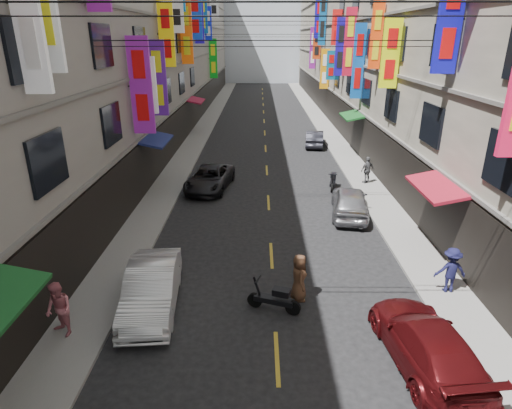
{
  "coord_description": "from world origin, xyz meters",
  "views": [
    {
      "loc": [
        -0.51,
        2.46,
        8.33
      ],
      "look_at": [
        -0.58,
        11.47,
        4.8
      ],
      "focal_mm": 30.0,
      "sensor_mm": 36.0,
      "label": 1
    }
  ],
  "objects_px": {
    "pedestrian_rnear": "(451,270)",
    "pedestrian_crossing": "(299,278)",
    "car_right_near": "(427,344)",
    "pedestrian_lfar": "(59,310)",
    "scooter_crossing": "(275,299)",
    "car_right_far": "(315,138)",
    "pedestrian_rfar": "(367,170)",
    "car_right_mid": "(350,201)",
    "scooter_far_right": "(333,181)",
    "car_left_mid": "(152,288)",
    "car_left_far": "(210,178)"
  },
  "relations": [
    {
      "from": "car_right_mid",
      "to": "pedestrian_crossing",
      "type": "height_order",
      "value": "pedestrian_crossing"
    },
    {
      "from": "car_right_mid",
      "to": "pedestrian_rnear",
      "type": "height_order",
      "value": "pedestrian_rnear"
    },
    {
      "from": "car_right_far",
      "to": "pedestrian_rfar",
      "type": "relative_size",
      "value": 2.41
    },
    {
      "from": "car_left_mid",
      "to": "pedestrian_rnear",
      "type": "relative_size",
      "value": 2.74
    },
    {
      "from": "car_left_far",
      "to": "car_right_near",
      "type": "bearing_deg",
      "value": -53.84
    },
    {
      "from": "car_left_mid",
      "to": "car_right_mid",
      "type": "xyz_separation_m",
      "value": [
        8.0,
        7.93,
        -0.0
      ]
    },
    {
      "from": "pedestrian_rfar",
      "to": "pedestrian_crossing",
      "type": "bearing_deg",
      "value": 37.62
    },
    {
      "from": "pedestrian_lfar",
      "to": "scooter_crossing",
      "type": "bearing_deg",
      "value": 48.83
    },
    {
      "from": "pedestrian_rnear",
      "to": "pedestrian_crossing",
      "type": "xyz_separation_m",
      "value": [
        -5.2,
        -0.38,
        -0.1
      ]
    },
    {
      "from": "car_left_far",
      "to": "pedestrian_rfar",
      "type": "xyz_separation_m",
      "value": [
        9.37,
        0.85,
        0.28
      ]
    },
    {
      "from": "scooter_crossing",
      "to": "pedestrian_crossing",
      "type": "xyz_separation_m",
      "value": [
        0.83,
        0.66,
        0.4
      ]
    },
    {
      "from": "car_right_near",
      "to": "car_right_mid",
      "type": "distance_m",
      "value": 10.5
    },
    {
      "from": "car_right_far",
      "to": "pedestrian_crossing",
      "type": "distance_m",
      "value": 22.24
    },
    {
      "from": "car_right_far",
      "to": "pedestrian_rfar",
      "type": "xyz_separation_m",
      "value": [
        1.97,
        -9.83,
        0.29
      ]
    },
    {
      "from": "pedestrian_rfar",
      "to": "scooter_far_right",
      "type": "bearing_deg",
      "value": -10.75
    },
    {
      "from": "car_left_mid",
      "to": "car_left_far",
      "type": "bearing_deg",
      "value": 81.91
    },
    {
      "from": "car_right_near",
      "to": "pedestrian_rnear",
      "type": "relative_size",
      "value": 2.86
    },
    {
      "from": "pedestrian_crossing",
      "to": "pedestrian_lfar",
      "type": "bearing_deg",
      "value": 101.97
    },
    {
      "from": "scooter_crossing",
      "to": "pedestrian_rnear",
      "type": "distance_m",
      "value": 6.14
    },
    {
      "from": "car_left_far",
      "to": "car_right_far",
      "type": "bearing_deg",
      "value": 64.25
    },
    {
      "from": "pedestrian_rnear",
      "to": "scooter_far_right",
      "type": "bearing_deg",
      "value": -78.24
    },
    {
      "from": "car_right_near",
      "to": "pedestrian_lfar",
      "type": "xyz_separation_m",
      "value": [
        -10.31,
        1.03,
        0.3
      ]
    },
    {
      "from": "pedestrian_rnear",
      "to": "pedestrian_crossing",
      "type": "height_order",
      "value": "pedestrian_rnear"
    },
    {
      "from": "pedestrian_lfar",
      "to": "pedestrian_crossing",
      "type": "xyz_separation_m",
      "value": [
        7.14,
        2.05,
        -0.14
      ]
    },
    {
      "from": "scooter_far_right",
      "to": "car_left_far",
      "type": "xyz_separation_m",
      "value": [
        -7.22,
        -0.12,
        0.21
      ]
    },
    {
      "from": "pedestrian_rnear",
      "to": "pedestrian_rfar",
      "type": "xyz_separation_m",
      "value": [
        -0.07,
        11.8,
        -0.0
      ]
    },
    {
      "from": "scooter_crossing",
      "to": "car_right_near",
      "type": "relative_size",
      "value": 0.37
    },
    {
      "from": "car_left_mid",
      "to": "pedestrian_crossing",
      "type": "distance_m",
      "value": 4.86
    },
    {
      "from": "car_left_mid",
      "to": "car_left_far",
      "type": "height_order",
      "value": "car_left_mid"
    },
    {
      "from": "car_left_far",
      "to": "pedestrian_rfar",
      "type": "bearing_deg",
      "value": 14.15
    },
    {
      "from": "car_left_mid",
      "to": "car_right_near",
      "type": "bearing_deg",
      "value": -23.0
    },
    {
      "from": "scooter_crossing",
      "to": "car_right_far",
      "type": "bearing_deg",
      "value": 8.95
    },
    {
      "from": "car_right_near",
      "to": "pedestrian_rnear",
      "type": "xyz_separation_m",
      "value": [
        2.03,
        3.45,
        0.26
      ]
    },
    {
      "from": "car_left_far",
      "to": "car_right_near",
      "type": "relative_size",
      "value": 1.01
    },
    {
      "from": "car_right_mid",
      "to": "pedestrian_rfar",
      "type": "relative_size",
      "value": 2.66
    },
    {
      "from": "car_right_near",
      "to": "car_right_mid",
      "type": "xyz_separation_m",
      "value": [
        0.0,
        10.5,
        0.06
      ]
    },
    {
      "from": "scooter_crossing",
      "to": "pedestrian_rfar",
      "type": "bearing_deg",
      "value": -5.95
    },
    {
      "from": "car_right_near",
      "to": "car_right_far",
      "type": "bearing_deg",
      "value": -96.31
    },
    {
      "from": "pedestrian_lfar",
      "to": "pedestrian_rnear",
      "type": "relative_size",
      "value": 1.05
    },
    {
      "from": "pedestrian_rnear",
      "to": "car_right_mid",
      "type": "bearing_deg",
      "value": -73.47
    },
    {
      "from": "pedestrian_lfar",
      "to": "pedestrian_rnear",
      "type": "height_order",
      "value": "pedestrian_lfar"
    },
    {
      "from": "car_right_far",
      "to": "pedestrian_crossing",
      "type": "xyz_separation_m",
      "value": [
        -3.17,
        -22.01,
        0.2
      ]
    },
    {
      "from": "scooter_far_right",
      "to": "pedestrian_rnear",
      "type": "height_order",
      "value": "pedestrian_rnear"
    },
    {
      "from": "car_right_near",
      "to": "pedestrian_crossing",
      "type": "distance_m",
      "value": 4.42
    },
    {
      "from": "car_left_mid",
      "to": "pedestrian_lfar",
      "type": "relative_size",
      "value": 2.61
    },
    {
      "from": "car_left_mid",
      "to": "pedestrian_rnear",
      "type": "bearing_deg",
      "value": -0.16
    },
    {
      "from": "car_left_far",
      "to": "pedestrian_rnear",
      "type": "bearing_deg",
      "value": -40.29
    },
    {
      "from": "car_left_far",
      "to": "car_right_mid",
      "type": "xyz_separation_m",
      "value": [
        7.4,
        -3.91,
        0.08
      ]
    },
    {
      "from": "car_right_mid",
      "to": "pedestrian_rnear",
      "type": "bearing_deg",
      "value": 114.45
    },
    {
      "from": "scooter_far_right",
      "to": "car_left_mid",
      "type": "distance_m",
      "value": 14.29
    }
  ]
}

